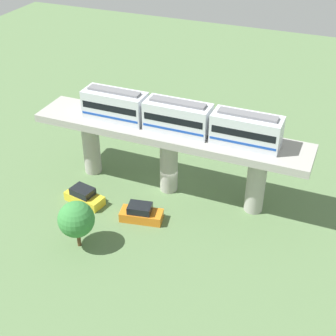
{
  "coord_description": "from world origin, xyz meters",
  "views": [
    {
      "loc": [
        -39.86,
        -16.35,
        30.97
      ],
      "look_at": [
        -2.5,
        -0.94,
        4.46
      ],
      "focal_mm": 51.91,
      "sensor_mm": 36.0,
      "label": 1
    }
  ],
  "objects": [
    {
      "name": "tree_near_viaduct",
      "position": [
        -11.55,
        4.29,
        3.1
      ],
      "size": [
        3.37,
        3.37,
        4.8
      ],
      "color": "brown",
      "rests_on": "ground"
    },
    {
      "name": "ground_plane",
      "position": [
        0.0,
        0.0,
        0.0
      ],
      "size": [
        120.0,
        120.0,
        0.0
      ],
      "primitive_type": "plane",
      "color": "#5B7A4C"
    },
    {
      "name": "parked_car_yellow",
      "position": [
        -5.61,
        7.25,
        0.74
      ],
      "size": [
        2.57,
        4.47,
        1.76
      ],
      "rotation": [
        0.0,
        0.0,
        -0.19
      ],
      "color": "yellow",
      "rests_on": "ground"
    },
    {
      "name": "viaduct",
      "position": [
        0.0,
        0.0,
        5.65
      ],
      "size": [
        5.2,
        28.85,
        7.44
      ],
      "color": "#A8A59E",
      "rests_on": "ground"
    },
    {
      "name": "train",
      "position": [
        0.0,
        -0.94,
        8.97
      ],
      "size": [
        2.64,
        20.5,
        3.24
      ],
      "color": "silver",
      "rests_on": "viaduct"
    },
    {
      "name": "parked_car_orange",
      "position": [
        -5.91,
        0.56,
        0.74
      ],
      "size": [
        2.57,
        4.47,
        1.76
      ],
      "rotation": [
        0.0,
        0.0,
        0.19
      ],
      "color": "orange",
      "rests_on": "ground"
    }
  ]
}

